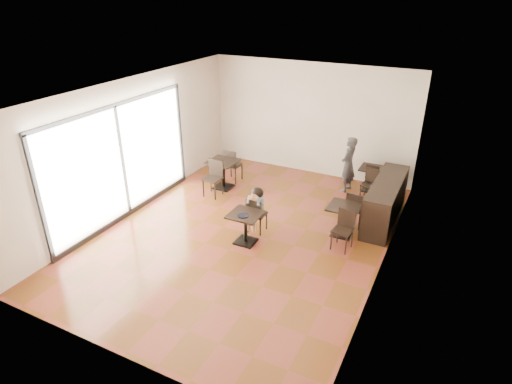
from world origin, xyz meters
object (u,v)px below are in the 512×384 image
Objects in this scene: cafe_table_left at (223,174)px; chair_back_b at (369,185)px; chair_mid_a at (356,209)px; chair_mid_b at (343,231)px; cafe_table_mid at (343,221)px; chair_back_a at (374,177)px; child at (257,210)px; adult_patron at (348,164)px; child_table at (246,228)px; cafe_table_back at (371,179)px; chair_left_b at (213,179)px; chair_left_a at (233,165)px; child_chair at (257,214)px.

cafe_table_left is 1.00× the size of chair_back_b.
chair_mid_a is 1.10m from chair_mid_b.
chair_back_a reaches higher than cafe_table_mid.
adult_patron is (1.22, 2.99, 0.23)m from child.
child_table is 1.06× the size of cafe_table_back.
cafe_table_back is at bearing 31.95° from chair_left_b.
child_table is at bearing -144.97° from cafe_table_mid.
child_table is 0.98× the size of cafe_table_mid.
cafe_table_mid is at bearing -5.26° from chair_left_b.
child reaches higher than chair_back_a.
child reaches higher than chair_mid_b.
child is at bearing 131.14° from chair_left_a.
child_chair is 0.89× the size of chair_left_b.
cafe_table_mid is 0.90× the size of cafe_table_left.
chair_left_b reaches higher than cafe_table_back.
cafe_table_mid is (1.78, 1.25, 0.01)m from child_table.
cafe_table_mid is 2.60m from chair_back_a.
chair_back_a is at bearing 31.56° from chair_left_b.
chair_mid_a reaches higher than child_chair.
chair_left_a reaches higher than chair_back_a.
chair_left_b is 1.20× the size of chair_back_a.
adult_patron reaches higher than child.
chair_left_a is at bearing 130.08° from child.
chair_mid_a is 1.08× the size of chair_back_a.
cafe_table_mid is at bearing 21.41° from child.
child_chair reaches higher than cafe_table_left.
chair_mid_b is (1.93, 0.70, 0.08)m from child_table.
chair_left_b is (-1.85, 1.65, 0.13)m from child_table.
cafe_table_mid is 0.90× the size of chair_back_a.
chair_mid_a is at bearing 75.17° from cafe_table_mid.
child is at bearing -29.67° from chair_left_b.
adult_patron is 1.76× the size of chair_mid_a.
cafe_table_mid is 2.04m from chair_back_b.
chair_mid_b is at bearing -175.59° from child_chair.
chair_mid_a is at bearing 32.94° from child.
chair_back_a reaches higher than cafe_table_back.
chair_mid_b is 0.90× the size of chair_left_a.
cafe_table_back is 0.10m from chair_back_a.
chair_left_a is (-3.78, 2.05, 0.05)m from chair_mid_b.
chair_mid_a is (0.70, -1.74, -0.33)m from adult_patron.
chair_mid_b is at bearing -21.68° from cafe_table_left.
cafe_table_mid is (1.78, 0.70, -0.07)m from child_chair.
cafe_table_back is 0.69× the size of chair_left_a.
chair_left_a is (0.00, 0.55, 0.08)m from cafe_table_left.
child is at bearing -158.59° from cafe_table_mid.
cafe_table_left is at bearing 130.08° from child_table.
chair_left_b is 1.20× the size of chair_back_b.
cafe_table_back is at bearing 15.23° from chair_back_a.
chair_mid_a is 3.78m from chair_left_b.
child is 1.94m from chair_mid_b.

